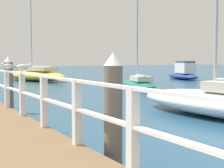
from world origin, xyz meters
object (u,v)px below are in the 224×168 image
boat_2 (35,75)px  boat_5 (183,73)px  dock_piling_far (9,84)px  dock_piling_near (113,113)px  seagull_foreground (23,67)px  boat_0 (138,83)px  seagull_background (8,66)px

boat_2 → boat_5: (11.63, -4.47, 0.04)m
dock_piling_far → dock_piling_near: bearing=-90.0°
boat_2 → dock_piling_far: bearing=-127.2°
seagull_foreground → boat_0: 12.71m
dock_piling_near → boat_0: boat_0 is taller
dock_piling_far → boat_0: boat_0 is taller
dock_piling_far → seagull_background: 1.78m
seagull_foreground → boat_0: size_ratio=0.08×
dock_piling_near → dock_piling_far: (0.00, 6.63, 0.00)m
boat_2 → seagull_background: bearing=-126.6°
boat_5 → seagull_background: bearing=52.7°
dock_piling_far → seagull_foreground: bearing=-97.0°
dock_piling_far → seagull_background: dock_piling_far is taller
dock_piling_far → boat_0: 10.52m
dock_piling_near → boat_2: bearing=75.7°
seagull_foreground → boat_0: (9.29, 8.59, -1.23)m
seagull_foreground → boat_0: bearing=131.0°
boat_2 → boat_0: bearing=-88.0°
boat_0 → boat_5: 9.79m
seagull_foreground → boat_2: size_ratio=0.05×
seagull_background → boat_0: 11.81m
boat_0 → boat_2: size_ratio=0.64×
boat_0 → boat_2: bearing=127.2°
dock_piling_far → seagull_foreground: dock_piling_far is taller
dock_piling_near → seagull_background: bearing=94.4°
boat_5 → seagull_foreground: bearing=55.7°
dock_piling_near → boat_5: dock_piling_near is taller
dock_piling_near → boat_5: bearing=45.3°
seagull_foreground → seagull_background: same height
dock_piling_far → boat_5: (17.21, 10.74, -0.40)m
dock_piling_near → boat_2: 22.55m
seagull_foreground → dock_piling_far: bearing=171.2°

